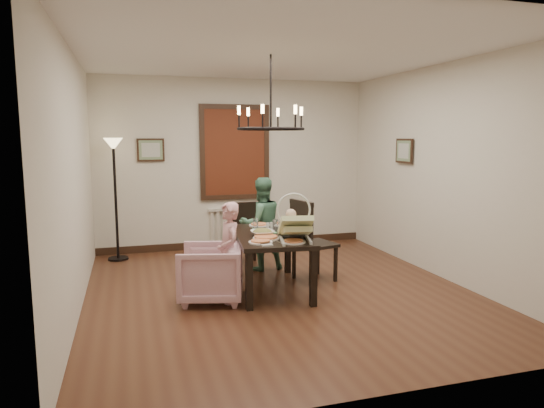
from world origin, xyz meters
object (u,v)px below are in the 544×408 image
chair_far (247,234)px  drinking_glass (282,227)px  baby_bouncer (295,224)px  dining_table (271,241)px  elderly_woman (229,261)px  chair_right (315,240)px  floor_lamp (116,201)px  seated_man (261,232)px  armchair (210,273)px

chair_far → drinking_glass: chair_far is taller
baby_bouncer → dining_table: bearing=121.6°
dining_table → elderly_woman: bearing=-146.3°
chair_far → chair_right: bearing=-60.2°
drinking_glass → floor_lamp: floor_lamp is taller
elderly_woman → seated_man: size_ratio=0.88×
drinking_glass → floor_lamp: size_ratio=0.07×
dining_table → chair_far: 1.23m
chair_right → elderly_woman: bearing=98.1°
chair_far → armchair: bearing=-121.9°
baby_bouncer → floor_lamp: (-1.98, 2.49, 0.02)m
dining_table → armchair: dining_table is taller
chair_far → baby_bouncer: 1.72m
chair_right → chair_far: bearing=18.7°
chair_right → drinking_glass: chair_right is taller
chair_right → seated_man: 0.88m
dining_table → drinking_glass: bearing=28.9°
dining_table → seated_man: bearing=88.4°
elderly_woman → floor_lamp: bearing=-156.4°
chair_far → elderly_woman: 1.63m
baby_bouncer → elderly_woman: bearing=-178.8°
dining_table → elderly_woman: 0.66m
armchair → floor_lamp: (-1.05, 2.25, 0.58)m
baby_bouncer → floor_lamp: floor_lamp is taller
baby_bouncer → chair_far: bearing=107.6°
chair_far → drinking_glass: 1.21m
dining_table → baby_bouncer: (0.16, -0.44, 0.27)m
chair_right → baby_bouncer: chair_right is taller
dining_table → chair_far: bearing=96.4°
baby_bouncer → drinking_glass: baby_bouncer is taller
elderly_woman → floor_lamp: 2.69m
dining_table → chair_right: bearing=24.4°
armchair → drinking_glass: size_ratio=5.69×
elderly_woman → seated_man: 1.40m
chair_far → seated_man: bearing=-71.1°
elderly_woman → drinking_glass: size_ratio=7.55×
chair_right → floor_lamp: size_ratio=0.60×
chair_right → elderly_woman: (-1.24, -0.51, -0.06)m
chair_right → seated_man: bearing=22.8°
dining_table → elderly_woman: size_ratio=1.65×
chair_right → armchair: chair_right is taller
seated_man → armchair: bearing=44.1°
chair_far → drinking_glass: (0.16, -1.16, 0.30)m
chair_right → armchair: (-1.43, -0.41, -0.21)m
drinking_glass → elderly_woman: bearing=-153.7°
dining_table → armchair: (-0.77, -0.20, -0.28)m
chair_far → floor_lamp: bearing=152.4°
chair_right → drinking_glass: bearing=92.0°
elderly_woman → chair_right: bearing=108.1°
chair_far → armchair: (-0.78, -1.42, -0.13)m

